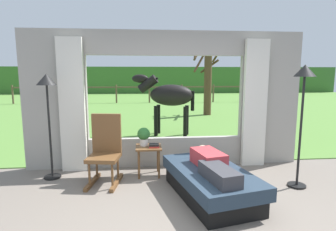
{
  "coord_description": "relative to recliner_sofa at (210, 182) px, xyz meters",
  "views": [
    {
      "loc": [
        -0.44,
        -2.87,
        1.77
      ],
      "look_at": [
        0.0,
        1.8,
        1.05
      ],
      "focal_mm": 29.28,
      "sensor_mm": 36.0,
      "label": 1
    }
  ],
  "objects": [
    {
      "name": "side_table",
      "position": [
        -0.86,
        0.95,
        0.21
      ],
      "size": [
        0.44,
        0.44,
        0.52
      ],
      "color": "brown",
      "rests_on": "ground_plane"
    },
    {
      "name": "distant_hill_ridge",
      "position": [
        -0.52,
        22.2,
        0.98
      ],
      "size": [
        36.0,
        2.0,
        2.4
      ],
      "primitive_type": "cube",
      "color": "#39682B",
      "rests_on": "ground_plane"
    },
    {
      "name": "floor_lamp_left",
      "position": [
        -2.51,
        0.98,
        1.21
      ],
      "size": [
        0.32,
        0.32,
        1.77
      ],
      "color": "black",
      "rests_on": "ground_plane"
    },
    {
      "name": "pasture_tree",
      "position": [
        1.83,
        7.84,
        1.53
      ],
      "size": [
        1.35,
        1.25,
        3.31
      ],
      "color": "#4C3823",
      "rests_on": "outdoor_pasture_lawn"
    },
    {
      "name": "recliner_sofa",
      "position": [
        0.0,
        0.0,
        0.0
      ],
      "size": [
        1.25,
        1.86,
        0.42
      ],
      "rotation": [
        0.0,
        0.0,
        0.22
      ],
      "color": "black",
      "rests_on": "ground_plane"
    },
    {
      "name": "rocking_chair",
      "position": [
        -1.57,
        0.72,
        0.33
      ],
      "size": [
        0.56,
        0.74,
        1.12
      ],
      "rotation": [
        0.0,
        0.0,
        -0.15
      ],
      "color": "brown",
      "rests_on": "ground_plane"
    },
    {
      "name": "ground_plane",
      "position": [
        -0.52,
        -0.8,
        -0.22
      ],
      "size": [
        12.0,
        12.0,
        0.0
      ],
      "primitive_type": "plane",
      "color": "#70665B"
    },
    {
      "name": "pasture_fence_line",
      "position": [
        -0.52,
        13.13,
        0.53
      ],
      "size": [
        16.1,
        0.1,
        1.1
      ],
      "color": "brown",
      "rests_on": "outdoor_pasture_lawn"
    },
    {
      "name": "curtain_panel_right",
      "position": [
        1.17,
        1.32,
        0.98
      ],
      "size": [
        0.44,
        0.1,
        2.4
      ],
      "primitive_type": "cube",
      "color": "silver",
      "rests_on": "ground_plane"
    },
    {
      "name": "back_wall_with_window",
      "position": [
        -0.52,
        1.46,
        1.03
      ],
      "size": [
        5.2,
        0.12,
        2.55
      ],
      "color": "#9E998E",
      "rests_on": "ground_plane"
    },
    {
      "name": "potted_plant",
      "position": [
        -0.94,
        1.01,
        0.48
      ],
      "size": [
        0.22,
        0.22,
        0.32
      ],
      "color": "silver",
      "rests_on": "side_table"
    },
    {
      "name": "reclining_person",
      "position": [
        0.0,
        -0.05,
        0.3
      ],
      "size": [
        0.46,
        1.43,
        0.22
      ],
      "rotation": [
        0.0,
        0.0,
        0.22
      ],
      "color": "#B23338",
      "rests_on": "recliner_sofa"
    },
    {
      "name": "outdoor_pasture_lawn",
      "position": [
        -0.52,
        12.36,
        -0.21
      ],
      "size": [
        36.0,
        21.68,
        0.02
      ],
      "primitive_type": "cube",
      "color": "#568438",
      "rests_on": "ground_plane"
    },
    {
      "name": "floor_lamp_right",
      "position": [
        1.46,
        0.23,
        1.32
      ],
      "size": [
        0.32,
        0.32,
        1.9
      ],
      "color": "black",
      "rests_on": "ground_plane"
    },
    {
      "name": "book_stack",
      "position": [
        -0.77,
        0.88,
        0.33
      ],
      "size": [
        0.18,
        0.16,
        0.06
      ],
      "color": "#B22D28",
      "rests_on": "side_table"
    },
    {
      "name": "curtain_panel_left",
      "position": [
        -2.21,
        1.32,
        0.98
      ],
      "size": [
        0.44,
        0.1,
        2.4
      ],
      "primitive_type": "cube",
      "color": "silver",
      "rests_on": "ground_plane"
    },
    {
      "name": "horse",
      "position": [
        -0.21,
        4.02,
        0.94
      ],
      "size": [
        1.81,
        0.9,
        1.73
      ],
      "rotation": [
        0.0,
        0.0,
        1.27
      ],
      "color": "black",
      "rests_on": "outdoor_pasture_lawn"
    }
  ]
}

